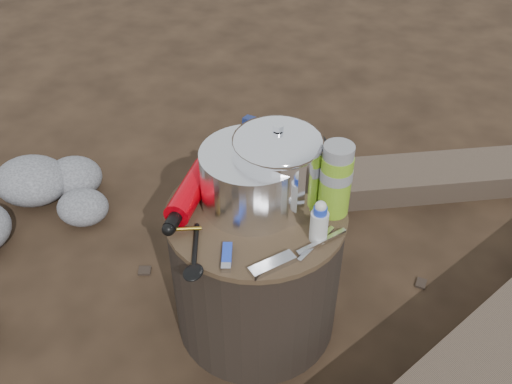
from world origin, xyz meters
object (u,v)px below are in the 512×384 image
(camping_pot, at_px, (277,166))
(travel_mug, at_px, (306,163))
(fuel_bottle, at_px, (191,191))
(stump, at_px, (256,269))
(thermos, at_px, (336,180))

(camping_pot, height_order, travel_mug, camping_pot)
(travel_mug, bearing_deg, fuel_bottle, -145.80)
(stump, height_order, thermos, thermos)
(thermos, bearing_deg, stump, -158.56)
(stump, relative_size, travel_mug, 3.42)
(camping_pot, distance_m, thermos, 0.15)
(fuel_bottle, bearing_deg, camping_pot, 17.00)
(stump, xyz_separation_m, fuel_bottle, (-0.17, -0.02, 0.24))
(stump, bearing_deg, camping_pot, 61.29)
(fuel_bottle, bearing_deg, thermos, 9.96)
(camping_pot, distance_m, travel_mug, 0.11)
(camping_pot, bearing_deg, fuel_bottle, -158.57)
(camping_pot, xyz_separation_m, thermos, (0.14, 0.01, -0.01))
(stump, relative_size, camping_pot, 2.12)
(fuel_bottle, bearing_deg, travel_mug, 29.77)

